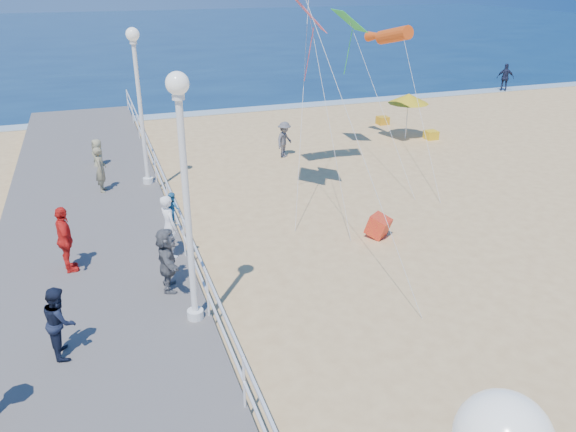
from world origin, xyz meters
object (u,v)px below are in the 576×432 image
object	(u,v)px
spectator_5	(167,259)
spectator_6	(101,169)
lamp_post_far	(139,92)
beach_chair_left	(383,120)
beach_chair_right	(431,135)
beach_walker_c	(98,157)
woman_holding_toddler	(169,226)
toddler_held	(173,208)
beach_walker_b	(505,78)
beach_umbrella	(409,99)
spectator_7	(60,321)
box_kite	(378,228)
beach_walker_a	(284,140)
spectator_3	(65,240)
lamp_post_mid	(185,178)

from	to	relation	value
spectator_5	spectator_6	xyz separation A→B (m)	(-1.20, 7.28, -0.01)
lamp_post_far	beach_chair_left	world-z (taller)	lamp_post_far
spectator_5	beach_chair_right	distance (m)	17.33
beach_walker_c	beach_chair_left	world-z (taller)	beach_walker_c
woman_holding_toddler	beach_chair_left	bearing A→B (deg)	-63.71
woman_holding_toddler	toddler_held	distance (m)	0.48
woman_holding_toddler	beach_walker_c	xyz separation A→B (m)	(-1.53, 8.54, -0.53)
beach_walker_b	beach_chair_left	bearing A→B (deg)	55.81
beach_umbrella	spectator_6	bearing A→B (deg)	-165.62
lamp_post_far	spectator_6	world-z (taller)	lamp_post_far
spectator_7	box_kite	xyz separation A→B (m)	(8.76, 3.38, -0.84)
box_kite	beach_chair_right	xyz separation A→B (m)	(7.42, 8.76, -0.10)
lamp_post_far	woman_holding_toddler	world-z (taller)	lamp_post_far
woman_holding_toddler	toddler_held	bearing A→B (deg)	-61.89
beach_walker_c	beach_walker_a	bearing A→B (deg)	77.18
spectator_6	beach_walker_b	xyz separation A→B (m)	(25.86, 11.34, -0.28)
spectator_6	beach_walker_c	size ratio (longest dim) A/B	1.08
lamp_post_far	box_kite	xyz separation A→B (m)	(6.08, -5.96, -3.36)
lamp_post_far	toddler_held	xyz separation A→B (m)	(0.10, -5.72, -1.97)
spectator_3	spectator_5	bearing A→B (deg)	-136.20
box_kite	lamp_post_mid	bearing A→B (deg)	170.00
beach_walker_b	beach_umbrella	bearing A→B (deg)	65.70
beach_chair_left	beach_chair_right	world-z (taller)	same
spectator_3	beach_umbrella	bearing A→B (deg)	-67.38
lamp_post_mid	lamp_post_far	distance (m)	9.00
woman_holding_toddler	beach_chair_right	xyz separation A→B (m)	(13.56, 8.67, -1.06)
toddler_held	beach_walker_b	distance (m)	29.47
toddler_held	beach_umbrella	distance (m)	15.27
toddler_held	beach_walker_c	bearing A→B (deg)	-5.56
spectator_3	beach_walker_c	size ratio (longest dim) A/B	1.20
spectator_6	beach_umbrella	xyz separation A→B (m)	(13.96, 3.58, 0.73)
lamp_post_mid	spectator_3	world-z (taller)	lamp_post_mid
lamp_post_far	box_kite	size ratio (longest dim) A/B	8.87
beach_walker_c	beach_walker_b	bearing A→B (deg)	96.50
beach_walker_c	beach_chair_right	world-z (taller)	beach_walker_c
lamp_post_mid	beach_chair_right	bearing A→B (deg)	41.13
toddler_held	beach_chair_right	size ratio (longest dim) A/B	1.60
woman_holding_toddler	box_kite	distance (m)	6.21
lamp_post_far	beach_chair_left	size ratio (longest dim) A/B	9.67
toddler_held	box_kite	distance (m)	6.15
spectator_5	beach_chair_right	xyz separation A→B (m)	(13.86, 10.36, -0.99)
spectator_6	toddler_held	bearing A→B (deg)	-155.18
lamp_post_far	beach_umbrella	distance (m)	12.96
box_kite	beach_chair_left	xyz separation A→B (m)	(6.58, 12.02, -0.10)
beach_chair_left	beach_walker_c	bearing A→B (deg)	-166.61
spectator_5	beach_walker_c	distance (m)	10.32
beach_walker_b	beach_walker_c	bearing A→B (deg)	50.54
beach_walker_c	lamp_post_mid	bearing A→B (deg)	-3.74
spectator_5	spectator_6	size ratio (longest dim) A/B	1.01
lamp_post_far	woman_holding_toddler	size ratio (longest dim) A/B	3.10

